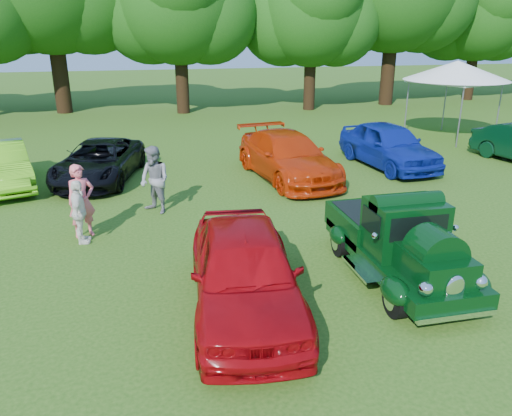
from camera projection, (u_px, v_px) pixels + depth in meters
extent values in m
plane|color=#254E12|center=(318.00, 289.00, 10.41)|extent=(120.00, 120.00, 0.00)
cylinder|color=black|center=(396.00, 299.00, 9.30)|extent=(0.21, 0.71, 0.71)
cylinder|color=black|center=(471.00, 290.00, 9.63)|extent=(0.21, 0.71, 0.71)
cylinder|color=black|center=(340.00, 242.00, 11.81)|extent=(0.21, 0.71, 0.71)
cylinder|color=black|center=(402.00, 236.00, 12.15)|extent=(0.21, 0.71, 0.71)
cube|color=black|center=(398.00, 256.00, 10.74)|extent=(1.66, 4.33, 0.33)
cube|color=black|center=(433.00, 266.00, 9.42)|extent=(1.06, 1.40, 0.60)
cube|color=black|center=(404.00, 227.00, 10.38)|extent=(1.50, 1.11, 1.16)
cube|color=black|center=(419.00, 228.00, 9.83)|extent=(1.25, 0.06, 0.50)
cube|color=black|center=(372.00, 222.00, 11.86)|extent=(1.66, 1.97, 0.56)
cube|color=black|center=(373.00, 212.00, 11.77)|extent=(1.43, 1.73, 0.05)
ellipsoid|color=black|center=(395.00, 291.00, 9.23)|extent=(0.48, 0.83, 0.48)
ellipsoid|color=black|center=(474.00, 281.00, 9.58)|extent=(0.48, 0.83, 0.48)
ellipsoid|color=black|center=(338.00, 235.00, 11.74)|extent=(0.37, 0.69, 0.40)
ellipsoid|color=black|center=(405.00, 229.00, 12.10)|extent=(0.37, 0.69, 0.40)
ellipsoid|color=white|center=(455.00, 290.00, 8.80)|extent=(0.39, 0.12, 0.57)
sphere|color=white|center=(426.00, 289.00, 8.72)|extent=(0.27, 0.27, 0.27)
sphere|color=white|center=(480.00, 282.00, 8.95)|extent=(0.27, 0.27, 0.27)
cube|color=white|center=(456.00, 316.00, 8.81)|extent=(1.56, 0.11, 0.11)
cube|color=white|center=(354.00, 223.00, 12.90)|extent=(1.56, 0.11, 0.11)
imported|color=#9B060C|center=(245.00, 271.00, 9.34)|extent=(2.48, 5.12, 1.68)
imported|color=#5EBA18|center=(2.00, 166.00, 16.82)|extent=(2.85, 4.79, 1.49)
imported|color=black|center=(99.00, 161.00, 17.59)|extent=(3.43, 5.43, 1.40)
imported|color=#BA2906|center=(288.00, 156.00, 17.81)|extent=(3.04, 5.84, 1.62)
imported|color=navy|center=(388.00, 145.00, 19.35)|extent=(2.54, 5.19, 1.71)
imported|color=#F56572|center=(81.00, 201.00, 12.74)|extent=(0.83, 0.72, 1.92)
imported|color=gray|center=(155.00, 180.00, 14.40)|extent=(1.18, 1.22, 1.97)
imported|color=white|center=(79.00, 212.00, 12.37)|extent=(0.42, 0.97, 1.64)
cube|color=white|center=(456.00, 81.00, 23.78)|extent=(4.33, 4.33, 0.13)
cone|color=white|center=(457.00, 70.00, 23.61)|extent=(6.35, 6.35, 0.89)
cylinder|color=slate|center=(460.00, 118.00, 22.29)|extent=(0.07, 0.07, 2.68)
cylinder|color=slate|center=(406.00, 109.00, 24.63)|extent=(0.07, 0.07, 2.68)
cylinder|color=slate|center=(498.00, 112.00, 23.88)|extent=(0.07, 0.07, 2.68)
cylinder|color=slate|center=(445.00, 104.00, 26.22)|extent=(0.07, 0.07, 2.68)
cylinder|color=black|center=(60.00, 74.00, 31.25)|extent=(0.97, 0.97, 4.86)
cylinder|color=black|center=(182.00, 81.00, 31.29)|extent=(0.81, 0.81, 4.03)
sphere|color=#10430E|center=(178.00, 2.00, 29.73)|extent=(7.37, 7.37, 7.37)
cylinder|color=black|center=(310.00, 81.00, 32.69)|extent=(0.75, 0.75, 3.74)
sphere|color=#10430E|center=(312.00, 11.00, 31.24)|extent=(6.84, 6.84, 6.84)
cylinder|color=black|center=(388.00, 70.00, 34.72)|extent=(0.95, 0.95, 4.77)
cylinder|color=black|center=(470.00, 74.00, 37.28)|extent=(0.77, 0.77, 3.84)
sphere|color=#10430E|center=(479.00, 11.00, 35.79)|extent=(7.02, 7.02, 7.02)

